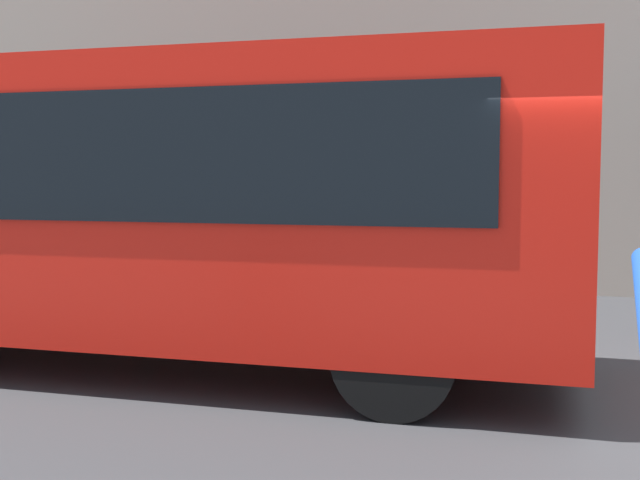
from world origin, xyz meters
TOP-DOWN VIEW (x-y plane):
  - red_bus at (4.98, -0.16)m, footprint 9.05×2.54m

SIDE VIEW (x-z plane):
  - red_bus at x=4.98m, z-range 0.14..3.22m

